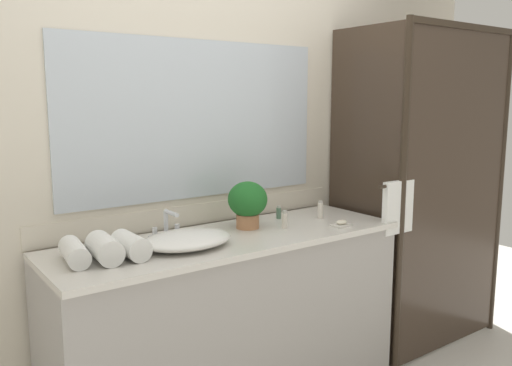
{
  "coord_description": "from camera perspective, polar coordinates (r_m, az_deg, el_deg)",
  "views": [
    {
      "loc": [
        -1.38,
        -2.12,
        1.57
      ],
      "look_at": [
        0.15,
        0.0,
        1.15
      ],
      "focal_mm": 37.12,
      "sensor_mm": 36.0,
      "label": 1
    }
  ],
  "objects": [
    {
      "name": "rolled_towel_middle",
      "position": [
        2.3,
        -16.0,
        -6.79
      ],
      "size": [
        0.13,
        0.23,
        0.11
      ],
      "primitive_type": "cylinder",
      "rotation": [
        1.57,
        0.0,
        -0.08
      ],
      "color": "white",
      "rests_on": "vanity_cabinet"
    },
    {
      "name": "rolled_towel_far_edge",
      "position": [
        2.32,
        -13.36,
        -6.57
      ],
      "size": [
        0.11,
        0.22,
        0.1
      ],
      "primitive_type": "cylinder",
      "rotation": [
        1.57,
        0.0,
        0.01
      ],
      "color": "white",
      "rests_on": "vanity_cabinet"
    },
    {
      "name": "rolled_towel_near_edge",
      "position": [
        2.31,
        -18.99,
        -7.08
      ],
      "size": [
        0.12,
        0.25,
        0.09
      ],
      "primitive_type": "cylinder",
      "rotation": [
        1.57,
        0.0,
        -0.13
      ],
      "color": "white",
      "rests_on": "vanity_cabinet"
    },
    {
      "name": "sink_basin",
      "position": [
        2.44,
        -7.46,
        -6.07
      ],
      "size": [
        0.43,
        0.31,
        0.07
      ],
      "primitive_type": "ellipsoid",
      "color": "white",
      "rests_on": "vanity_cabinet"
    },
    {
      "name": "shower_enclosure",
      "position": [
        3.33,
        17.87,
        -0.7
      ],
      "size": [
        1.2,
        0.59,
        2.0
      ],
      "color": "#2D2319",
      "rests_on": "ground_plane"
    },
    {
      "name": "faucet",
      "position": [
        2.6,
        -9.56,
        -4.85
      ],
      "size": [
        0.17,
        0.14,
        0.14
      ],
      "color": "silver",
      "rests_on": "vanity_cabinet"
    },
    {
      "name": "potted_plant",
      "position": [
        2.74,
        -0.91,
        -2.05
      ],
      "size": [
        0.21,
        0.21,
        0.25
      ],
      "color": "#B77A51",
      "rests_on": "vanity_cabinet"
    },
    {
      "name": "soap_dish",
      "position": [
        2.83,
        9.19,
        -4.38
      ],
      "size": [
        0.1,
        0.07,
        0.04
      ],
      "color": "silver",
      "rests_on": "vanity_cabinet"
    },
    {
      "name": "amenity_bottle_shampoo",
      "position": [
        3.0,
        6.94,
        -2.91
      ],
      "size": [
        0.03,
        0.03,
        0.1
      ],
      "color": "silver",
      "rests_on": "vanity_cabinet"
    },
    {
      "name": "vanity_cabinet",
      "position": [
        2.78,
        -2.72,
        -14.68
      ],
      "size": [
        1.8,
        0.58,
        0.9
      ],
      "color": "#9E9993",
      "rests_on": "ground_plane"
    },
    {
      "name": "amenity_bottle_conditioner",
      "position": [
        2.77,
        3.1,
        -3.98
      ],
      "size": [
        0.03,
        0.03,
        0.09
      ],
      "color": "silver",
      "rests_on": "vanity_cabinet"
    },
    {
      "name": "wall_back_with_mirror",
      "position": [
        2.84,
        -6.55,
        3.67
      ],
      "size": [
        4.4,
        0.06,
        2.6
      ],
      "color": "beige",
      "rests_on": "ground_plane"
    },
    {
      "name": "amenity_bottle_body_wash",
      "position": [
        2.98,
        2.46,
        -3.2
      ],
      "size": [
        0.03,
        0.03,
        0.07
      ],
      "color": "#4C7056",
      "rests_on": "vanity_cabinet"
    }
  ]
}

